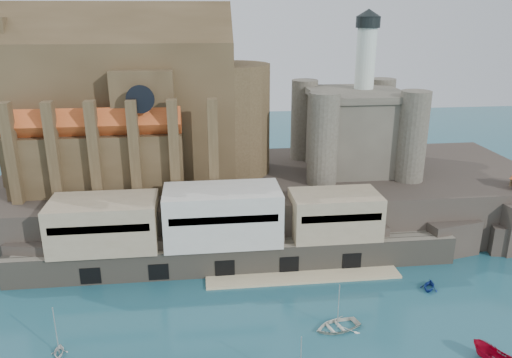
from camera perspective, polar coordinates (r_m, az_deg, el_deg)
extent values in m
plane|color=#1A4B58|center=(63.63, 7.12, -19.30)|extent=(300.00, 300.00, 0.00)
cube|color=#29231E|center=(95.70, 1.66, -2.10)|extent=(100.00, 34.00, 10.00)
cube|color=#29231E|center=(84.23, -23.35, -8.26)|extent=(9.00, 5.00, 6.00)
cube|color=#29231E|center=(80.97, -12.35, -8.17)|extent=(9.00, 5.00, 6.00)
cube|color=#29231E|center=(80.91, -0.19, -7.72)|extent=(9.00, 5.00, 6.00)
cube|color=#29231E|center=(84.34, 11.45, -6.97)|extent=(9.00, 5.00, 6.00)
cube|color=#29231E|center=(90.42, 21.20, -6.11)|extent=(9.00, 5.00, 6.00)
cube|color=#6B6455|center=(80.11, -2.26, -8.62)|extent=(70.00, 6.00, 4.50)
cube|color=#C8B385|center=(78.50, 5.46, -11.06)|extent=(30.00, 4.00, 0.40)
cube|color=black|center=(79.49, -18.37, -10.42)|extent=(3.00, 0.40, 2.60)
cube|color=black|center=(77.99, -11.05, -10.34)|extent=(3.00, 0.40, 2.60)
cube|color=black|center=(77.76, -3.58, -10.09)|extent=(3.00, 0.40, 2.60)
cube|color=black|center=(78.80, 3.81, -9.68)|extent=(3.00, 0.40, 2.60)
cube|color=black|center=(81.08, 10.87, -9.14)|extent=(3.00, 0.40, 2.60)
cube|color=tan|center=(79.67, -16.92, -4.87)|extent=(16.00, 9.00, 7.50)
cube|color=beige|center=(78.15, -3.85, -4.12)|extent=(18.00, 9.00, 8.50)
cube|color=tan|center=(81.19, 8.98, -3.99)|extent=(14.00, 8.00, 7.00)
cube|color=#463620|center=(92.94, -14.64, 7.57)|extent=(38.00, 14.00, 24.00)
cube|color=#463620|center=(91.49, -15.27, 14.95)|extent=(38.00, 13.01, 13.01)
cylinder|color=#463620|center=(92.65, -2.75, 6.86)|extent=(14.00, 14.00, 20.00)
cube|color=#463620|center=(92.86, -12.08, 6.49)|extent=(10.00, 20.00, 20.00)
cube|color=#463620|center=(86.11, -17.68, 1.62)|extent=(28.00, 5.00, 10.00)
cube|color=#463620|center=(104.18, -15.85, 4.68)|extent=(28.00, 5.00, 10.00)
cube|color=#C24E21|center=(84.51, -18.12, 5.90)|extent=(28.00, 5.66, 5.66)
cube|color=#C24E21|center=(102.85, -16.18, 8.25)|extent=(28.00, 5.66, 5.66)
cube|color=#463620|center=(97.06, -26.01, 7.95)|extent=(4.00, 10.00, 28.00)
cylinder|color=black|center=(79.97, -13.09, 8.87)|extent=(4.40, 0.30, 4.40)
cube|color=#463620|center=(85.74, -26.12, 2.58)|extent=(1.60, 2.20, 16.00)
cube|color=#463620|center=(83.86, -22.13, 2.80)|extent=(1.60, 2.20, 16.00)
cube|color=#463620|center=(82.40, -17.98, 3.01)|extent=(1.60, 2.20, 16.00)
cube|color=#463620|center=(81.39, -13.69, 3.21)|extent=(1.60, 2.20, 16.00)
cube|color=#463620|center=(80.85, -9.33, 3.40)|extent=(1.60, 2.20, 16.00)
cube|color=#463620|center=(80.78, -4.93, 3.57)|extent=(1.60, 2.20, 16.00)
cube|color=#4D483C|center=(96.65, 11.11, 5.21)|extent=(16.00, 16.00, 14.00)
cube|color=#4D483C|center=(95.23, 11.39, 9.54)|extent=(17.00, 17.00, 1.20)
cylinder|color=#4D483C|center=(86.76, 7.67, 4.53)|extent=(5.20, 5.20, 16.00)
cylinder|color=#4D483C|center=(91.99, 17.41, 4.65)|extent=(5.20, 5.20, 16.00)
cylinder|color=#4D483C|center=(101.93, 5.48, 6.74)|extent=(5.20, 5.20, 16.00)
cylinder|color=#4D483C|center=(106.42, 14.00, 6.79)|extent=(5.20, 5.20, 16.00)
cylinder|color=silver|center=(97.05, 12.40, 12.98)|extent=(3.60, 3.60, 12.00)
cylinder|color=black|center=(96.65, 12.70, 17.10)|extent=(4.40, 4.40, 2.00)
cone|color=black|center=(96.63, 12.77, 18.05)|extent=(4.60, 4.60, 1.40)
cube|color=#29231E|center=(95.21, 26.67, -5.96)|extent=(6.00, 5.00, 5.00)
cylinder|color=#463620|center=(97.39, 27.09, -0.55)|extent=(0.36, 0.36, 3.20)
imported|color=silver|center=(67.58, -21.55, -18.08)|extent=(2.53, 1.71, 2.76)
imported|color=silver|center=(68.21, 9.25, -16.47)|extent=(2.41, 4.58, 6.16)
imported|color=navy|center=(79.63, 19.14, -11.78)|extent=(3.48, 3.20, 3.45)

